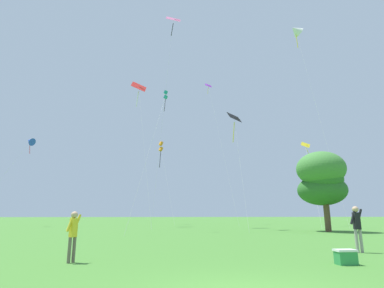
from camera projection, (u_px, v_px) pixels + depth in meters
kite_orange_box at (161, 147)px, 51.34m from camera, size 2.52×7.79×13.34m
kite_pink_low at (173, 26)px, 44.03m from camera, size 3.28×7.02×29.57m
kite_red_high at (139, 92)px, 44.00m from camera, size 3.70×10.96×20.29m
kite_purple_streamer at (210, 94)px, 52.92m from camera, size 2.37×12.15×24.01m
kite_black_large at (234, 123)px, 33.73m from camera, size 1.68×6.75×12.50m
kite_blue_delta at (30, 141)px, 42.16m from camera, size 4.66×6.12×11.89m
kite_teal_box at (165, 97)px, 30.81m from camera, size 2.96×7.26×13.64m
kite_white_distant at (296, 30)px, 48.78m from camera, size 2.48×11.43×30.92m
kite_yellow_diamond at (306, 149)px, 43.93m from camera, size 4.64×10.36×11.81m
person_foreground_watcher at (73, 232)px, 9.77m from camera, size 0.39×0.42×1.56m
person_with_spool at (357, 224)px, 12.39m from camera, size 0.57×0.24×1.79m
tree_right_cluster at (322, 179)px, 28.20m from camera, size 4.63×5.00×7.09m
picnic_cooler at (346, 257)px, 9.26m from camera, size 0.60×0.40×0.44m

